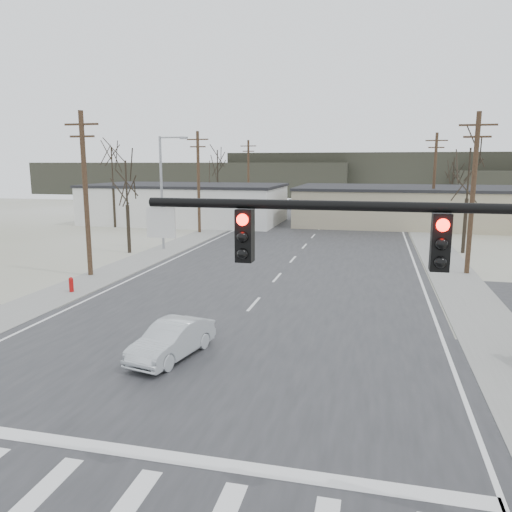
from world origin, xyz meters
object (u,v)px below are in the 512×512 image
Objects in this scene: traffic_signal_mast at (504,298)px; fire_hydrant at (71,285)px; car_far_a at (363,212)px; sedan_crossing at (172,340)px; car_far_b at (291,203)px.

traffic_signal_mast is 23.39m from fire_hydrant.
car_far_a reaches higher than fire_hydrant.
car_far_a is at bearing 93.81° from traffic_signal_mast.
fire_hydrant is 0.17× the size of car_far_a.
fire_hydrant is (-18.09, 14.20, -4.22)m from traffic_signal_mast.
sedan_crossing is (8.97, -7.35, 0.24)m from fire_hydrant.
car_far_a is at bearing -59.27° from car_far_b.
fire_hydrant is 0.24× the size of car_far_b.
car_far_b is (-6.27, 63.29, -0.04)m from sedan_crossing.
fire_hydrant is at bearing -101.17° from car_far_b.
traffic_signal_mast is 71.93m from car_far_b.
traffic_signal_mast is 10.29× the size of fire_hydrant.
traffic_signal_mast is at bearing 83.46° from car_far_a.
fire_hydrant is 56.01m from car_far_b.
car_far_b is (-15.39, 70.15, -4.02)m from traffic_signal_mast.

